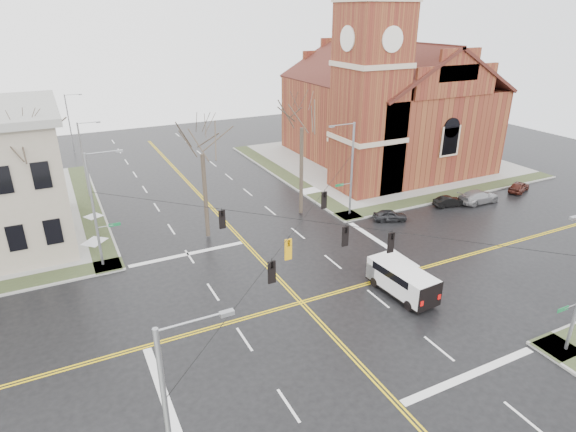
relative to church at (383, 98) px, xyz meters
name	(u,v)px	position (x,y,z in m)	size (l,w,h in m)	color
ground	(301,302)	(-24.76, -24.78, -8.43)	(120.00, 120.00, 0.00)	black
sidewalks	(301,301)	(-24.76, -24.78, -8.36)	(80.00, 80.00, 0.17)	gray
road_markings	(301,302)	(-24.76, -24.78, -8.43)	(100.00, 100.00, 0.01)	gold
church	(383,98)	(0.00, 0.00, 0.00)	(24.28, 27.48, 27.50)	maroon
signal_pole_ne	(350,167)	(-13.44, -13.28, -3.48)	(2.75, 0.22, 9.00)	gray
signal_pole_nw	(96,207)	(-36.09, -13.28, -3.48)	(2.75, 0.22, 9.00)	gray
signal_pole_sw	(173,426)	(-36.09, -36.28, -3.48)	(2.75, 0.22, 9.00)	gray
span_wires	(302,220)	(-24.76, -24.78, -2.23)	(23.02, 23.02, 0.03)	black
traffic_signals	(307,234)	(-24.76, -25.45, -2.98)	(8.21, 8.26, 1.30)	black
streetlight_north_a	(84,157)	(-35.42, 3.22, -3.97)	(2.30, 0.20, 8.00)	gray
streetlight_north_b	(70,121)	(-35.42, 23.22, -3.97)	(2.30, 0.20, 8.00)	gray
cargo_van	(400,278)	(-17.98, -26.78, -7.22)	(2.46, 5.54, 2.06)	white
parked_car_a	(390,215)	(-10.59, -16.17, -7.89)	(1.28, 3.17, 1.08)	black
parked_car_b	(449,201)	(-2.89, -15.90, -7.91)	(1.11, 3.20, 1.05)	black
parked_car_c	(479,197)	(0.57, -16.52, -7.76)	(1.89, 4.66, 1.35)	#9D9DA0
parked_car_d	(519,187)	(7.17, -16.10, -7.84)	(1.41, 3.51, 1.20)	#421912
tree_nw_far	(26,148)	(-39.95, -10.50, 0.89)	(4.00, 4.00, 12.91)	#392F24
tree_nw_near	(202,148)	(-27.24, -11.92, -0.36)	(4.00, 4.00, 11.15)	#392F24
tree_ne	(302,122)	(-17.40, -10.91, 0.70)	(4.00, 4.00, 12.64)	#392F24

